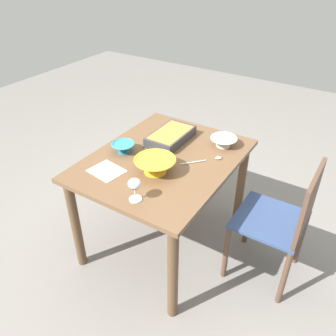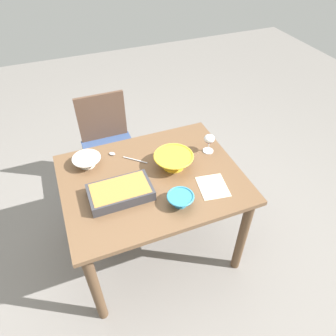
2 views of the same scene
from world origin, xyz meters
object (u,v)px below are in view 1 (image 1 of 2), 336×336
at_px(casserole_dish, 171,136).
at_px(mixing_bowl, 155,165).
at_px(wine_glass, 135,185).
at_px(small_bowl, 224,141).
at_px(dining_table, 164,173).
at_px(chair, 283,220).
at_px(serving_bowl, 124,147).
at_px(napkin, 107,171).
at_px(serving_spoon, 209,160).

distance_m(casserole_dish, mixing_bowl, 0.41).
height_order(wine_glass, small_bowl, wine_glass).
xyz_separation_m(mixing_bowl, small_bowl, (0.52, -0.22, -0.01)).
distance_m(dining_table, mixing_bowl, 0.24).
distance_m(chair, casserole_dish, 0.94).
distance_m(dining_table, wine_glass, 0.51).
distance_m(mixing_bowl, serving_bowl, 0.33).
relative_size(serving_bowl, napkin, 0.79).
bearing_deg(small_bowl, napkin, 144.59).
height_order(mixing_bowl, serving_spoon, mixing_bowl).
relative_size(wine_glass, mixing_bowl, 0.53).
xyz_separation_m(small_bowl, serving_bowl, (-0.44, 0.54, 0.00)).
bearing_deg(dining_table, chair, -80.92).
relative_size(mixing_bowl, small_bowl, 1.39).
relative_size(chair, serving_bowl, 5.58).
height_order(casserole_dish, mixing_bowl, mixing_bowl).
relative_size(casserole_dish, serving_bowl, 2.33).
bearing_deg(casserole_dish, serving_spoon, -104.89).
xyz_separation_m(wine_glass, small_bowl, (0.81, -0.16, -0.06)).
relative_size(chair, mixing_bowl, 3.43).
height_order(dining_table, napkin, napkin).
xyz_separation_m(mixing_bowl, serving_spoon, (0.30, -0.22, -0.05)).
distance_m(dining_table, casserole_dish, 0.29).
distance_m(casserole_dish, small_bowl, 0.38).
bearing_deg(serving_bowl, serving_spoon, -68.53).
bearing_deg(casserole_dish, dining_table, -158.92).
bearing_deg(wine_glass, small_bowl, -11.21).
xyz_separation_m(dining_table, mixing_bowl, (-0.17, -0.04, 0.17)).
bearing_deg(wine_glass, serving_spoon, -15.61).
xyz_separation_m(wine_glass, casserole_dish, (0.68, 0.19, -0.06)).
distance_m(wine_glass, serving_spoon, 0.61).
relative_size(casserole_dish, napkin, 1.83).
bearing_deg(dining_table, serving_spoon, -63.94).
bearing_deg(casserole_dish, serving_bowl, 148.94).
height_order(dining_table, mixing_bowl, mixing_bowl).
bearing_deg(serving_bowl, chair, -78.98).
relative_size(serving_bowl, serving_spoon, 0.71).
xyz_separation_m(casserole_dish, serving_bowl, (-0.31, 0.18, 0.00)).
distance_m(wine_glass, mixing_bowl, 0.29).
xyz_separation_m(dining_table, wine_glass, (-0.45, -0.10, 0.21)).
distance_m(dining_table, small_bowl, 0.47).
bearing_deg(wine_glass, mixing_bowl, 11.79).
bearing_deg(small_bowl, serving_spoon, -179.35).
relative_size(dining_table, small_bowl, 6.07).
xyz_separation_m(dining_table, small_bowl, (0.36, -0.26, 0.16)).
xyz_separation_m(dining_table, serving_bowl, (-0.08, 0.27, 0.16)).
height_order(dining_table, casserole_dish, casserole_dish).
xyz_separation_m(serving_spoon, napkin, (-0.45, 0.48, -0.01)).
relative_size(dining_table, serving_bowl, 7.08).
xyz_separation_m(casserole_dish, small_bowl, (0.13, -0.35, 0.00)).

